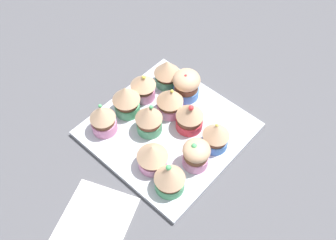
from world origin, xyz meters
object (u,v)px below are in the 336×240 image
Objects in this scene: cupcake_10 at (143,86)px; cupcake_5 at (149,118)px; cupcake_6 at (170,101)px; cupcake_11 at (167,72)px; cupcake_4 at (190,116)px; cupcake_8 at (103,119)px; napkin at (96,220)px; cupcake_9 at (126,99)px; cupcake_1 at (196,154)px; baking_tray at (168,130)px; cupcake_0 at (170,178)px; cupcake_3 at (152,156)px; cupcake_2 at (216,136)px; cupcake_7 at (186,85)px.

cupcake_5 is at bearing -128.51° from cupcake_10.
cupcake_6 is 1.03× the size of cupcake_11.
cupcake_5 is (-6.54, 5.94, 0.36)cm from cupcake_4.
napkin is at bearing -137.71° from cupcake_8.
cupcake_9 is 0.59× the size of napkin.
cupcake_5 is (-0.15, 13.01, 0.60)cm from cupcake_1.
cupcake_9 reaches higher than cupcake_6.
cupcake_11 is at bearing 56.75° from cupcake_1.
baking_tray is 4.20× the size of cupcake_11.
cupcake_9 is 5.70cm from cupcake_10.
baking_tray reaches higher than napkin.
cupcake_9 is (0.37, 7.29, 0.14)cm from cupcake_5.
cupcake_0 reaches higher than baking_tray.
cupcake_3 is at bearing 76.80° from cupcake_0.
cupcake_1 is at bearing -132.11° from cupcake_4.
cupcake_3 is at bearing 134.73° from cupcake_1.
cupcake_2 is 29.33cm from napkin.
baking_tray is at bearing -42.59° from cupcake_5.
napkin is at bearing -159.69° from cupcake_11.
cupcake_10 is (-0.80, 7.50, 0.02)cm from cupcake_6.
cupcake_1 is 0.94× the size of cupcake_6.
cupcake_11 is at bearing -10.16° from cupcake_10.
cupcake_6 is at bearing -83.88° from cupcake_10.
cupcake_11 is (6.01, 6.28, 0.16)cm from cupcake_6.
cupcake_2 is at bearing -89.02° from cupcake_10.
napkin is (-28.34, -0.51, -4.65)cm from cupcake_4.
cupcake_6 is 1.00× the size of cupcake_7.
cupcake_4 is 13.54cm from cupcake_10.
napkin is (-28.20, 6.76, -4.38)cm from cupcake_2.
cupcake_9 reaches higher than cupcake_0.
cupcake_7 is (20.41, 13.15, 0.09)cm from cupcake_0.
cupcake_5 is (6.04, 6.76, 0.49)cm from cupcake_3.
baking_tray is 3.98× the size of cupcake_4.
cupcake_3 is (-9.07, -3.98, 4.22)cm from baking_tray.
cupcake_0 is 0.55× the size of napkin.
cupcake_6 is (3.82, 2.88, 4.33)cm from baking_tray.
cupcake_10 is at bearing 169.84° from cupcake_11.
cupcake_11 is at bearing 91.21° from cupcake_7.
cupcake_10 reaches higher than cupcake_2.
cupcake_0 is 0.92× the size of cupcake_5.
cupcake_6 is at bearing -28.63° from cupcake_8.
napkin is (-22.18, -13.74, -5.15)cm from cupcake_9.
cupcake_8 is at bearing 131.49° from cupcake_5.
cupcake_8 is (-12.96, 20.63, 0.32)cm from cupcake_2.
cupcake_3 is 20.36cm from cupcake_7.
cupcake_11 is at bearing 42.99° from baking_tray.
cupcake_7 is at bearing 18.25° from baking_tray.
cupcake_10 is at bearing 134.34° from cupcake_7.
cupcake_7 is 9.93cm from cupcake_10.
cupcake_1 is 21.50cm from cupcake_8.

